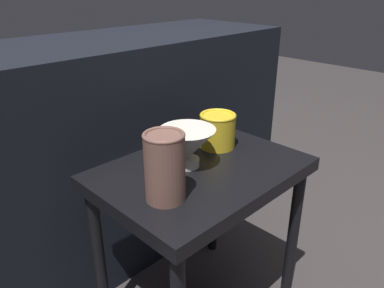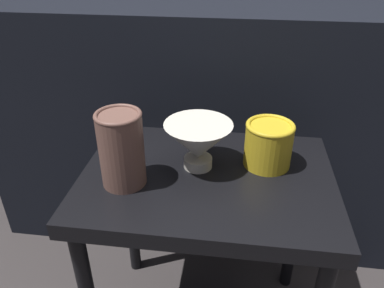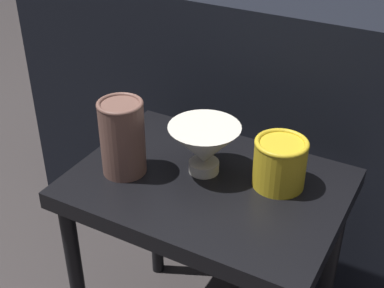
# 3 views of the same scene
# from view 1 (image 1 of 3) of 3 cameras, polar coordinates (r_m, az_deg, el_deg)

# --- Properties ---
(table) EXTENTS (0.59, 0.42, 0.54)m
(table) POSITION_cam_1_polar(r_m,az_deg,el_deg) (1.11, 1.36, -6.97)
(table) COLOR black
(table) RESTS_ON ground_plane
(couch_backdrop) EXTENTS (1.57, 0.50, 0.84)m
(couch_backdrop) POSITION_cam_1_polar(r_m,az_deg,el_deg) (1.50, -13.27, -0.97)
(couch_backdrop) COLOR black
(couch_backdrop) RESTS_ON ground_plane
(bowl) EXTENTS (0.16, 0.16, 0.11)m
(bowl) POSITION_cam_1_polar(r_m,az_deg,el_deg) (1.04, -0.70, -0.14)
(bowl) COLOR silver
(bowl) RESTS_ON table
(vase_textured_left) EXTENTS (0.10, 0.10, 0.17)m
(vase_textured_left) POSITION_cam_1_polar(r_m,az_deg,el_deg) (0.88, -4.19, -3.38)
(vase_textured_left) COLOR brown
(vase_textured_left) RESTS_ON table
(vase_colorful_right) EXTENTS (0.11, 0.11, 0.11)m
(vase_colorful_right) POSITION_cam_1_polar(r_m,az_deg,el_deg) (1.18, 3.91, 2.21)
(vase_colorful_right) COLOR gold
(vase_colorful_right) RESTS_ON table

